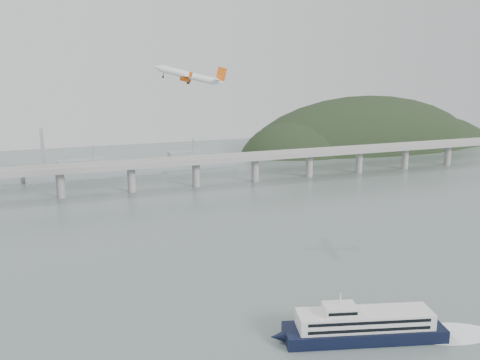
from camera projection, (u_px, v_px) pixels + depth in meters
name	position (u px, v px, depth m)	size (l,w,h in m)	color
ground	(289.00, 292.00, 208.14)	(900.00, 900.00, 0.00)	slate
bridge	(169.00, 166.00, 385.95)	(800.00, 22.00, 23.90)	gray
headland	(375.00, 161.00, 615.74)	(365.00, 155.00, 156.00)	black
ferry	(364.00, 326.00, 171.50)	(87.72, 33.74, 16.90)	black
airliner	(190.00, 76.00, 251.15)	(35.30, 32.96, 11.43)	white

